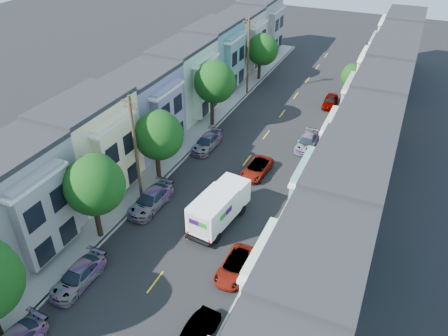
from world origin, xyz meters
The scene contains 25 objects.
ground centered at (0.00, 0.00, 0.00)m, with size 160.00×160.00×0.00m, color black.
road_slab centered at (0.00, 15.00, 0.01)m, with size 12.00×70.00×0.02m, color black.
curb_left centered at (-6.05, 15.00, 0.07)m, with size 0.30×70.00×0.15m, color gray.
curb_right centered at (6.05, 15.00, 0.07)m, with size 0.30×70.00×0.15m, color gray.
sidewalk_left centered at (-7.35, 15.00, 0.07)m, with size 2.60×70.00×0.15m, color gray.
sidewalk_right centered at (7.35, 15.00, 0.07)m, with size 2.60×70.00×0.15m, color gray.
centerline centered at (0.00, 15.00, 0.00)m, with size 0.12×70.00×0.01m, color gold.
townhouse_row_left centered at (-11.15, 15.00, 0.00)m, with size 5.00×70.00×8.50m, color #BCB9AB.
townhouse_row_right centered at (11.15, 15.00, 0.00)m, with size 5.00×70.00×8.50m, color #BCB9AB.
tree_b centered at (-6.30, -3.60, 5.16)m, with size 4.60×4.60×7.49m.
tree_c centered at (-6.30, 5.52, 4.79)m, with size 4.54×4.54×7.08m.
tree_d centered at (-6.30, 17.57, 5.48)m, with size 4.70×4.70×7.86m.
tree_e centered at (-6.30, 33.47, 4.46)m, with size 4.40×4.40×6.68m.
tree_far_r centered at (6.90, 30.34, 3.59)m, with size 3.10×3.10×5.17m.
utility_pole_near centered at (-6.30, 2.00, 5.15)m, with size 1.60×0.26×10.00m.
utility_pole_far centered at (-6.30, 28.00, 5.15)m, with size 1.60×0.26×10.00m.
fedex_truck centered at (1.47, 1.88, 1.72)m, with size 2.47×6.42×3.08m.
lead_sedan centered at (1.78, 10.07, 0.62)m, with size 2.07×4.49×1.25m, color black.
parked_left_b centered at (-4.90, -8.29, 0.69)m, with size 1.94×4.60×1.38m, color black.
parked_left_c centered at (-4.90, 1.34, 0.76)m, with size 2.12×5.05×1.52m, color #ACADAE.
parked_left_d centered at (-4.90, 12.59, 0.69)m, with size 1.94×4.63×1.39m, color #591523.
parked_right_a centered at (4.90, -9.11, 0.66)m, with size 1.39×3.95×1.32m, color #43484B.
parked_right_b centered at (4.90, -2.75, 0.62)m, with size 2.05×4.44×1.24m, color silver.
parked_right_c centered at (4.90, 17.12, 0.65)m, with size 1.83×4.36×1.31m, color black.
parked_right_d centered at (4.90, 28.56, 0.69)m, with size 1.62×4.23×1.37m, color #11143B.
Camera 1 is at (13.37, -23.85, 24.01)m, focal length 35.00 mm.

